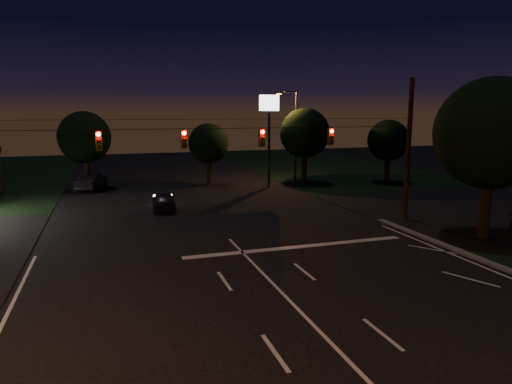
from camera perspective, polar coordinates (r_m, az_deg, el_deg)
name	(u,v)px	position (r m, az deg, el deg)	size (l,w,h in m)	color
ground	(366,379)	(13.17, 13.62, -21.80)	(140.00, 140.00, 0.00)	black
cross_street_right	(490,208)	(37.09, 27.19, -1.85)	(20.00, 16.00, 0.02)	black
stop_bar	(298,247)	(23.84, 5.26, -6.84)	(12.00, 0.50, 0.01)	silver
utility_pole_right	(404,219)	(31.18, 18.04, -3.29)	(0.30, 0.30, 9.00)	black
signal_span	(224,138)	(25.19, -4.03, 6.81)	(24.00, 0.40, 1.56)	black
pole_sign_right	(269,119)	(41.89, 1.65, 9.08)	(1.80, 0.30, 8.40)	black
street_light_right_far	(293,129)	(44.95, 4.70, 7.83)	(2.20, 0.35, 9.00)	black
tree_right_near	(489,135)	(27.77, 27.15, 6.39)	(6.00, 6.00, 8.76)	black
tree_far_b	(85,138)	(43.66, -20.62, 6.35)	(4.60, 4.60, 6.98)	black
tree_far_c	(208,144)	(43.61, -5.97, 5.98)	(3.80, 3.80, 5.86)	black
tree_far_d	(304,134)	(44.48, 6.07, 7.25)	(4.80, 4.80, 7.30)	black
tree_far_e	(388,141)	(46.64, 16.14, 6.17)	(4.00, 4.00, 6.18)	black
car_oncoming_a	(164,201)	(32.97, -11.46, -1.08)	(1.60, 3.98, 1.36)	black
car_oncoming_b	(91,181)	(43.41, -19.90, 1.27)	(1.64, 4.71, 1.55)	black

